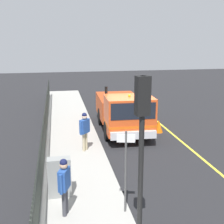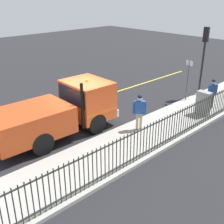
{
  "view_description": "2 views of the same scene",
  "coord_description": "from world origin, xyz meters",
  "px_view_note": "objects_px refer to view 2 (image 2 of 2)",
  "views": [
    {
      "loc": [
        3.53,
        13.95,
        5.02
      ],
      "look_at": [
        0.98,
        0.23,
        1.49
      ],
      "focal_mm": 48.03,
      "sensor_mm": 36.0,
      "label": 1
    },
    {
      "loc": [
        10.28,
        -7.63,
        6.2
      ],
      "look_at": [
        1.55,
        0.63,
        1.01
      ],
      "focal_mm": 45.53,
      "sensor_mm": 36.0,
      "label": 2
    }
  ],
  "objects_px": {
    "pedestrian_distant": "(212,91)",
    "street_sign": "(188,75)",
    "worker_standing": "(140,108)",
    "work_truck": "(63,109)",
    "utility_cabinet": "(203,103)",
    "traffic_light_near": "(204,48)",
    "traffic_cone": "(49,113)"
  },
  "relations": [
    {
      "from": "pedestrian_distant",
      "to": "street_sign",
      "type": "bearing_deg",
      "value": 105.43
    },
    {
      "from": "worker_standing",
      "to": "street_sign",
      "type": "bearing_deg",
      "value": -130.95
    },
    {
      "from": "work_truck",
      "to": "utility_cabinet",
      "type": "distance_m",
      "value": 7.24
    },
    {
      "from": "worker_standing",
      "to": "pedestrian_distant",
      "type": "distance_m",
      "value": 4.9
    },
    {
      "from": "worker_standing",
      "to": "traffic_light_near",
      "type": "height_order",
      "value": "traffic_light_near"
    },
    {
      "from": "work_truck",
      "to": "traffic_light_near",
      "type": "bearing_deg",
      "value": 81.41
    },
    {
      "from": "traffic_light_near",
      "to": "street_sign",
      "type": "height_order",
      "value": "traffic_light_near"
    },
    {
      "from": "traffic_light_near",
      "to": "traffic_cone",
      "type": "height_order",
      "value": "traffic_light_near"
    },
    {
      "from": "utility_cabinet",
      "to": "work_truck",
      "type": "bearing_deg",
      "value": -118.68
    },
    {
      "from": "pedestrian_distant",
      "to": "street_sign",
      "type": "height_order",
      "value": "street_sign"
    },
    {
      "from": "worker_standing",
      "to": "pedestrian_distant",
      "type": "relative_size",
      "value": 1.02
    },
    {
      "from": "worker_standing",
      "to": "work_truck",
      "type": "bearing_deg",
      "value": -0.05
    },
    {
      "from": "worker_standing",
      "to": "street_sign",
      "type": "xyz_separation_m",
      "value": [
        -0.67,
        4.95,
        0.45
      ]
    },
    {
      "from": "traffic_light_near",
      "to": "street_sign",
      "type": "xyz_separation_m",
      "value": [
        -0.0,
        -1.47,
        -1.39
      ]
    },
    {
      "from": "utility_cabinet",
      "to": "traffic_cone",
      "type": "bearing_deg",
      "value": -131.58
    },
    {
      "from": "pedestrian_distant",
      "to": "street_sign",
      "type": "relative_size",
      "value": 0.69
    },
    {
      "from": "worker_standing",
      "to": "traffic_cone",
      "type": "distance_m",
      "value": 4.85
    },
    {
      "from": "work_truck",
      "to": "street_sign",
      "type": "height_order",
      "value": "work_truck"
    },
    {
      "from": "work_truck",
      "to": "utility_cabinet",
      "type": "height_order",
      "value": "work_truck"
    },
    {
      "from": "work_truck",
      "to": "traffic_light_near",
      "type": "height_order",
      "value": "traffic_light_near"
    },
    {
      "from": "worker_standing",
      "to": "street_sign",
      "type": "height_order",
      "value": "street_sign"
    },
    {
      "from": "worker_standing",
      "to": "traffic_light_near",
      "type": "relative_size",
      "value": 0.42
    },
    {
      "from": "pedestrian_distant",
      "to": "traffic_cone",
      "type": "xyz_separation_m",
      "value": [
        -5.21,
        -7.09,
        -0.83
      ]
    },
    {
      "from": "work_truck",
      "to": "worker_standing",
      "type": "xyz_separation_m",
      "value": [
        2.32,
        2.63,
        -0.03
      ]
    },
    {
      "from": "pedestrian_distant",
      "to": "utility_cabinet",
      "type": "distance_m",
      "value": 1.15
    },
    {
      "from": "utility_cabinet",
      "to": "pedestrian_distant",
      "type": "bearing_deg",
      "value": 96.92
    },
    {
      "from": "worker_standing",
      "to": "utility_cabinet",
      "type": "bearing_deg",
      "value": -155.87
    },
    {
      "from": "worker_standing",
      "to": "traffic_light_near",
      "type": "bearing_deg",
      "value": -132.7
    },
    {
      "from": "traffic_light_near",
      "to": "utility_cabinet",
      "type": "height_order",
      "value": "traffic_light_near"
    },
    {
      "from": "worker_standing",
      "to": "utility_cabinet",
      "type": "height_order",
      "value": "worker_standing"
    },
    {
      "from": "traffic_light_near",
      "to": "traffic_cone",
      "type": "xyz_separation_m",
      "value": [
        -3.52,
        -8.72,
        -2.7
      ]
    },
    {
      "from": "worker_standing",
      "to": "traffic_cone",
      "type": "xyz_separation_m",
      "value": [
        -4.18,
        -2.3,
        -0.85
      ]
    }
  ]
}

